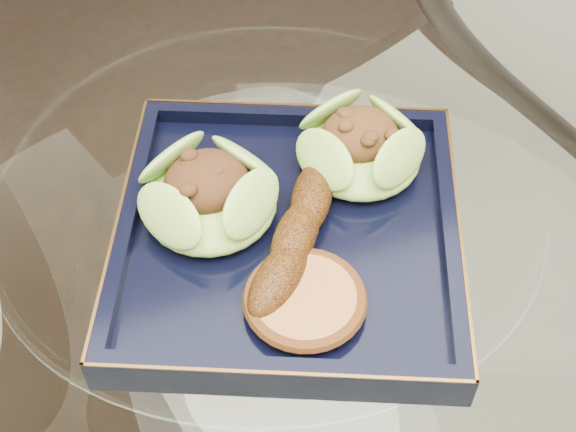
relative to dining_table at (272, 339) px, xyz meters
name	(u,v)px	position (x,y,z in m)	size (l,w,h in m)	color
dining_table	(272,339)	(0.00, 0.00, 0.00)	(1.13, 1.13, 0.77)	white
dining_chair	(166,68)	(0.02, 0.53, -0.08)	(0.53, 0.53, 0.93)	black
navy_plate	(288,240)	(0.01, -0.02, 0.17)	(0.27, 0.27, 0.02)	black
lettuce_wrap_left	(209,197)	(-0.04, 0.02, 0.20)	(0.11, 0.11, 0.04)	#6DAE32
lettuce_wrap_right	(360,149)	(0.09, 0.03, 0.20)	(0.10, 0.10, 0.04)	#72AD32
roasted_plantain	(296,236)	(0.01, -0.03, 0.20)	(0.15, 0.03, 0.03)	#552C08
crumb_patty	(305,301)	(0.00, -0.09, 0.19)	(0.08, 0.08, 0.01)	#B7793D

